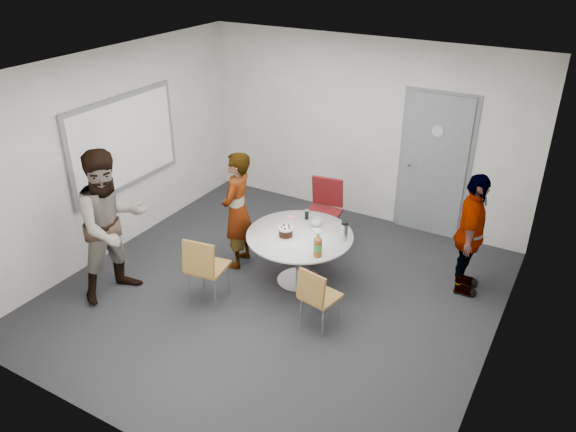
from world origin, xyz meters
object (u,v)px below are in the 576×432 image
Objects in this scene: door at (434,166)px; chair_far at (324,205)px; table at (301,241)px; person_main at (237,210)px; person_right at (470,235)px; person_left at (112,225)px; chair_near_right at (317,294)px; whiteboard at (124,142)px; chair_near_left at (204,265)px.

chair_far is (-1.16, -1.07, -0.44)m from door.
person_main is (-0.93, -0.01, 0.19)m from table.
table is 2.01m from person_right.
person_left is at bearing -129.37° from door.
door is 1.14× the size of person_left.
table is 0.94m from chair_near_right.
person_right is at bearing 166.87° from chair_far.
chair_near_right is 0.80× the size of chair_far.
whiteboard is 2.75m from table.
person_main reaches higher than chair_far.
chair_near_right is 2.02m from person_right.
chair_far is at bearing 101.01° from table.
door is at bearing 24.46° from person_right.
whiteboard is at bearing 51.34° from person_left.
person_right is (2.01, -0.18, 0.18)m from chair_far.
chair_far reaches higher than chair_near_left.
person_left reaches higher than chair_far.
door is 2.42× the size of chair_near_left.
chair_near_right is 1.71m from person_main.
table is at bearing 80.01° from person_main.
whiteboard is 2.19m from chair_near_left.
person_right is at bearing -43.88° from person_left.
whiteboard is at bearing -176.30° from table.
whiteboard is at bearing -94.89° from person_main.
chair_far is at bearing 65.04° from chair_near_left.
whiteboard reaches higher than chair_far.
person_left is at bearing 47.12° from chair_far.
chair_near_left is (1.84, -0.77, -0.92)m from whiteboard.
chair_near_left is 1.38m from chair_near_right.
person_left is 1.20× the size of person_right.
person_left is at bearing 110.78° from person_right.
whiteboard is at bearing -147.34° from door.
door reaches higher than person_left.
whiteboard reaches higher than person_right.
door is 2.92m from chair_near_right.
chair_far is at bearing 124.82° from chair_near_right.
person_right is (0.85, -1.26, -0.25)m from door.
chair_near_left is 3.15m from person_right.
chair_near_left is at bearing 115.33° from person_right.
chair_far is 1.29m from person_main.
whiteboard is (-3.56, -2.28, 0.42)m from door.
chair_far is 2.84m from person_left.
chair_far is at bearing -19.23° from person_left.
person_right reaches higher than table.
person_main is (-1.52, 0.72, 0.32)m from chair_near_right.
chair_far is 0.61× the size of person_main.
person_left is at bearing -54.44° from whiteboard.
whiteboard is at bearing 93.48° from person_right.
person_left is at bearing -145.10° from table.
person_left reaches higher than person_main.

